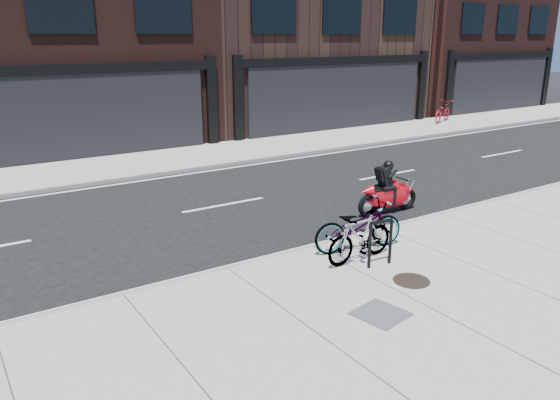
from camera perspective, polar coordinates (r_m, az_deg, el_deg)
ground at (r=13.01m, az=-1.79°, el=-2.73°), size 120.00×120.00×0.00m
sidewalk_near at (r=9.44m, az=14.62°, el=-10.79°), size 60.00×6.00×0.13m
sidewalk_far at (r=19.77m, az=-13.67°, el=3.83°), size 60.00×3.50×0.13m
building_east at (r=37.86m, az=16.30°, el=19.46°), size 10.00×10.00×13.00m
bike_rack at (r=10.49m, az=10.46°, el=-4.03°), size 0.55×0.11×0.92m
bicycle_front at (r=11.21m, az=8.19°, el=-2.67°), size 2.06×1.07×1.03m
bicycle_rear at (r=10.68m, az=8.37°, el=-3.82°), size 1.65×0.54×0.98m
motorcycle at (r=14.13m, az=11.49°, el=0.91°), size 1.85×0.51×1.38m
bicycle_far at (r=29.14m, az=16.61°, el=8.86°), size 2.11×1.41×1.05m
manhole_cover at (r=10.16m, az=13.57°, el=-8.19°), size 0.76×0.76×0.02m
utility_grate at (r=8.94m, az=10.47°, el=-11.61°), size 0.87×0.87×0.02m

